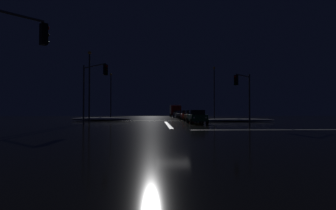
% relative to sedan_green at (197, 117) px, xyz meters
% --- Properties ---
extents(ground, '(120.00, 120.00, 0.10)m').
position_rel_sedan_green_xyz_m(ground, '(-3.48, -10.73, -0.85)').
color(ground, black).
extents(stop_line_north, '(0.35, 14.96, 0.01)m').
position_rel_sedan_green_xyz_m(stop_line_north, '(-3.48, -2.02, -0.80)').
color(stop_line_north, white).
rests_on(stop_line_north, ground).
extents(centre_line_ns, '(22.00, 0.15, 0.01)m').
position_rel_sedan_green_xyz_m(centre_line_ns, '(-3.48, 9.58, -0.80)').
color(centre_line_ns, yellow).
rests_on(centre_line_ns, ground).
extents(crosswalk_bar_east, '(14.96, 0.40, 0.01)m').
position_rel_sedan_green_xyz_m(crosswalk_bar_east, '(5.33, -10.73, -0.80)').
color(crosswalk_bar_east, white).
rests_on(crosswalk_bar_east, ground).
extents(snow_bank_left_curb, '(8.96, 1.50, 0.51)m').
position_rel_sedan_green_xyz_m(snow_bank_left_curb, '(-12.99, 9.45, -0.55)').
color(snow_bank_left_curb, white).
rests_on(snow_bank_left_curb, ground).
extents(snow_bank_right_curb, '(11.52, 1.50, 0.40)m').
position_rel_sedan_green_xyz_m(snow_bank_right_curb, '(6.03, 5.66, -0.60)').
color(snow_bank_right_curb, white).
rests_on(snow_bank_right_curb, ground).
extents(sedan_green, '(2.02, 4.33, 1.57)m').
position_rel_sedan_green_xyz_m(sedan_green, '(0.00, 0.00, 0.00)').
color(sedan_green, '#14512D').
rests_on(sedan_green, ground).
extents(sedan_orange, '(2.02, 4.33, 1.57)m').
position_rel_sedan_green_xyz_m(sedan_orange, '(0.25, 6.41, 0.00)').
color(sedan_orange, '#C66014').
rests_on(sedan_orange, ground).
extents(sedan_red, '(2.02, 4.33, 1.57)m').
position_rel_sedan_green_xyz_m(sedan_red, '(0.23, 12.46, 0.00)').
color(sedan_red, maroon).
rests_on(sedan_red, ground).
extents(sedan_black, '(2.02, 4.33, 1.57)m').
position_rel_sedan_green_xyz_m(sedan_black, '(0.38, 19.11, 0.00)').
color(sedan_black, black).
rests_on(sedan_black, ground).
extents(sedan_gray, '(2.02, 4.33, 1.57)m').
position_rel_sedan_green_xyz_m(sedan_gray, '(0.46, 24.44, 0.00)').
color(sedan_gray, slate).
rests_on(sedan_gray, ground).
extents(sedan_silver, '(2.02, 4.33, 1.57)m').
position_rel_sedan_green_xyz_m(sedan_silver, '(0.19, 31.09, 0.00)').
color(sedan_silver, '#B7B7BC').
rests_on(sedan_silver, ground).
extents(box_truck, '(2.68, 8.28, 3.08)m').
position_rel_sedan_green_xyz_m(box_truck, '(0.16, 38.38, 0.91)').
color(box_truck, red).
rests_on(box_truck, ground).
extents(traffic_signal_sw, '(2.66, 2.66, 6.13)m').
position_rel_sedan_green_xyz_m(traffic_signal_sw, '(-11.58, -18.83, 3.38)').
color(traffic_signal_sw, '#4C4C51').
rests_on(traffic_signal_sw, ground).
extents(traffic_signal_nw, '(3.20, 3.20, 6.41)m').
position_rel_sedan_green_xyz_m(traffic_signal_nw, '(-11.37, -2.84, 3.61)').
color(traffic_signal_nw, '#4C4C51').
rests_on(traffic_signal_nw, ground).
extents(traffic_signal_ne, '(2.46, 2.46, 5.55)m').
position_rel_sedan_green_xyz_m(traffic_signal_ne, '(4.66, -2.59, 2.99)').
color(traffic_signal_ne, '#4C4C51').
rests_on(traffic_signal_ne, ground).
extents(streetlamp_right_far, '(0.44, 0.44, 9.97)m').
position_rel_sedan_green_xyz_m(streetlamp_right_far, '(6.33, 19.58, 4.89)').
color(streetlamp_right_far, '#424247').
rests_on(streetlamp_right_far, ground).
extents(streetlamp_left_near, '(0.44, 0.44, 9.15)m').
position_rel_sedan_green_xyz_m(streetlamp_left_near, '(-13.29, 3.58, 4.47)').
color(streetlamp_left_near, '#424247').
rests_on(streetlamp_left_near, ground).
extents(streetlamp_left_far, '(0.44, 0.44, 8.60)m').
position_rel_sedan_green_xyz_m(streetlamp_left_far, '(-13.29, 19.58, 4.18)').
color(streetlamp_left_far, '#424247').
rests_on(streetlamp_left_far, ground).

